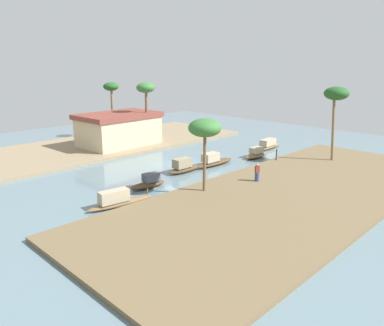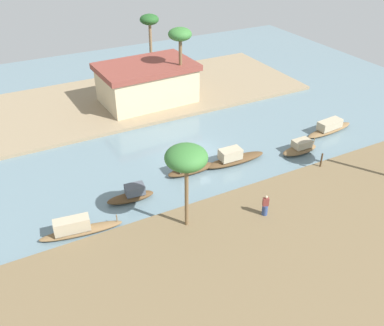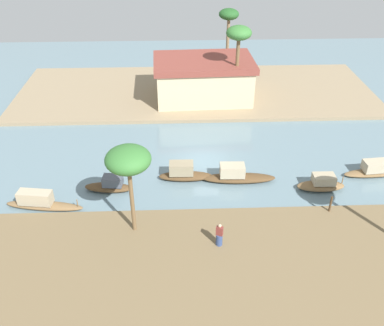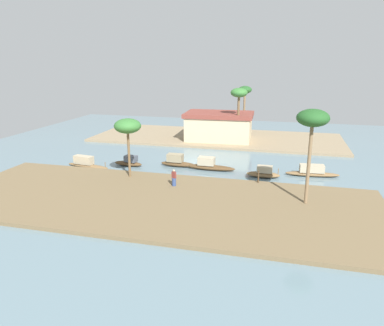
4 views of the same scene
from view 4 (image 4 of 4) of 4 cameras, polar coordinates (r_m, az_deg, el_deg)
name	(u,v)px [view 4 (image 4 of 4)]	position (r m, az deg, el deg)	size (l,w,h in m)	color
river_water	(196,161)	(42.41, 0.58, 0.26)	(62.68, 62.68, 0.00)	slate
riverbank_left	(157,201)	(30.39, -5.43, -5.95)	(36.31, 13.76, 0.31)	brown
riverbank_right	(217,138)	(54.91, 3.89, 4.00)	(36.31, 13.76, 0.31)	#937F60
sampan_midstream	(177,162)	(40.37, -2.39, 0.22)	(3.93, 1.20, 1.39)	brown
sampan_with_tall_canopy	(129,162)	(41.12, -9.83, 0.15)	(3.43, 1.39, 1.19)	brown
sampan_foreground	(264,173)	(37.31, 11.15, -1.54)	(3.35, 1.24, 1.17)	brown
sampan_near_left_bank	(312,172)	(38.92, 18.30, -1.30)	(5.43, 1.56, 1.20)	brown
sampan_upstream_small	(210,165)	(39.13, 2.77, -0.38)	(5.27, 1.34, 1.37)	brown
sampan_with_red_awning	(86,163)	(41.57, -16.27, -0.01)	(5.30, 1.64, 1.28)	brown
person_on_near_bank	(174,179)	(33.20, -2.84, -2.55)	(0.50, 0.50, 1.54)	#33477A
mooring_post	(258,177)	(34.55, 10.36, -2.14)	(0.14, 0.14, 1.15)	#4C3823
palm_tree_left_near	(128,127)	(35.26, -10.05, 5.61)	(2.57, 2.57, 5.76)	brown
palm_tree_left_far	(313,121)	(29.29, 18.39, 6.33)	(2.47, 2.47, 7.54)	#7F6647
palm_tree_right_tall	(245,93)	(57.01, 8.28, 10.87)	(2.08, 2.08, 7.28)	#7F6647
palm_tree_right_short	(239,95)	(49.67, 7.37, 10.47)	(2.27, 2.27, 7.52)	brown
riverside_building	(219,126)	(52.47, 4.24, 5.81)	(9.76, 6.58, 3.90)	beige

